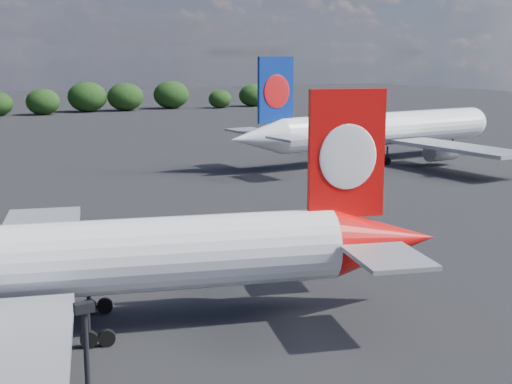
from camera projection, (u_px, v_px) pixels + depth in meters
name	position (u px, v px, depth m)	size (l,w,h in m)	color
qantas_airliner	(81.00, 261.00, 44.74)	(45.91, 43.98, 15.16)	white
china_southern_airliner	(376.00, 130.00, 114.85)	(51.90, 49.36, 16.93)	white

